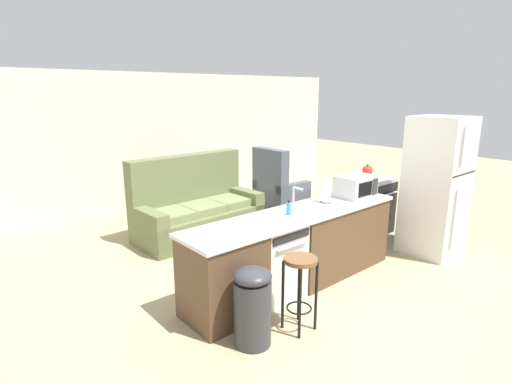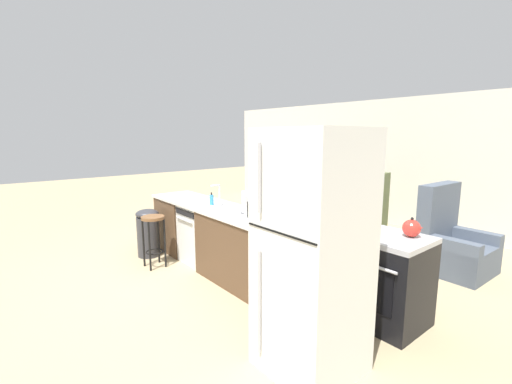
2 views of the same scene
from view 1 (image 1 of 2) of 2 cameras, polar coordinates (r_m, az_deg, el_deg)
name	(u,v)px [view 1 (image 1 of 2)]	position (r m, az deg, el deg)	size (l,w,h in m)	color
ground_plane	(287,288)	(4.84, 4.45, -13.48)	(24.00, 24.00, 0.00)	tan
wall_back	(144,142)	(8.01, -15.67, 6.85)	(10.00, 0.06, 2.60)	silver
kitchen_counter	(302,249)	(4.83, 6.57, -8.16)	(2.94, 0.66, 0.90)	brown
dishwasher	(272,260)	(4.50, 2.28, -9.73)	(0.58, 0.61, 0.84)	silver
stove_range	(366,205)	(6.72, 15.44, -1.84)	(0.76, 0.68, 0.90)	black
refrigerator	(436,186)	(6.08, 24.32, 0.73)	(0.72, 0.73, 1.93)	white
microwave	(356,186)	(5.39, 14.04, 0.81)	(0.50, 0.37, 0.28)	#B7B7BC
sink_faucet	(294,201)	(4.57, 5.49, -1.28)	(0.07, 0.18, 0.30)	silver
paper_towel_roll	(326,192)	(5.02, 10.00, 0.02)	(0.14, 0.14, 0.28)	#4C4C51
soap_bottle	(289,208)	(4.48, 4.69, -2.36)	(0.06, 0.06, 0.18)	#338CCC
kettle	(367,171)	(6.81, 15.63, 2.97)	(0.21, 0.17, 0.19)	red
bar_stool	(300,278)	(3.87, 6.29, -12.11)	(0.32, 0.32, 0.74)	brown
trash_bin	(253,306)	(3.72, -0.49, -15.96)	(0.35, 0.35, 0.74)	#333338
couch	(195,211)	(6.47, -8.64, -2.64)	(2.03, 0.98, 1.27)	#667047
armchair	(278,191)	(7.85, 3.12, 0.15)	(0.83, 0.88, 1.20)	#515B6B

